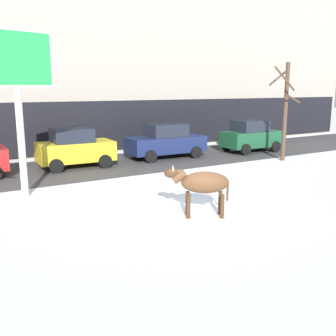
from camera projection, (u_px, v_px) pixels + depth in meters
name	position (u px, v px, depth m)	size (l,w,h in m)	color
ground_plane	(193.00, 212.00, 11.80)	(120.00, 120.00, 0.00)	white
road_strip	(96.00, 166.00, 18.73)	(60.00, 5.60, 0.01)	#423F3F
building_facade	(54.00, 39.00, 22.62)	(44.00, 6.10, 13.00)	#A39989
cow_brown	(203.00, 183.00, 11.28)	(1.85, 1.30, 1.54)	brown
billboard	(16.00, 69.00, 12.64)	(2.51, 0.72, 5.56)	silver
car_yellow_hatchback	(75.00, 148.00, 18.33)	(3.55, 2.01, 1.86)	gold
car_navy_sedan	(166.00, 141.00, 20.86)	(4.25, 2.09, 1.84)	#19234C
car_darkgreen_hatchback	(251.00, 136.00, 22.89)	(3.55, 2.01, 1.86)	#194C2D
bare_tree_left_lot	(285.00, 108.00, 19.76)	(1.40, 1.42, 4.96)	#4C3828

